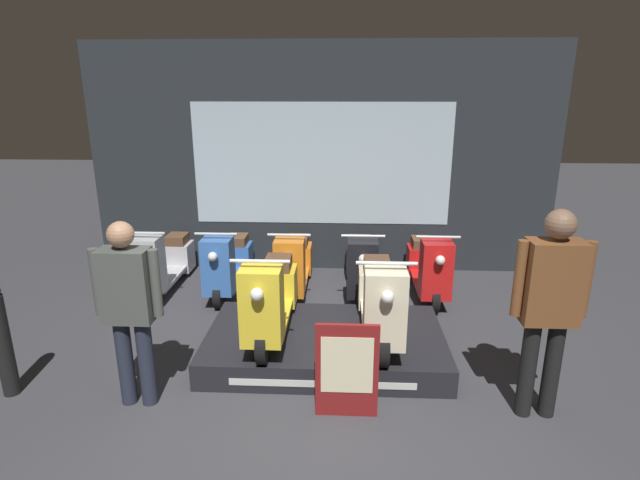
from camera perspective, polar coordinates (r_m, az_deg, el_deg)
ground_plane at (r=4.26m, az=-2.18°, el=-20.17°), size 30.00×30.00×0.00m
shop_wall_back at (r=7.11m, az=0.19°, el=9.07°), size 6.57×0.09×3.20m
display_platform at (r=5.08m, az=0.59°, el=-11.79°), size 2.33×1.38×0.26m
scooter_display_left at (r=4.87m, az=-5.63°, el=-6.61°), size 0.50×1.58×0.95m
scooter_display_right at (r=4.83m, az=6.87°, el=-6.83°), size 0.50×1.58×0.95m
scooter_backrow_0 at (r=6.87m, az=-17.44°, el=-2.50°), size 0.50×1.58×0.95m
scooter_backrow_1 at (r=6.63m, az=-10.42°, el=-2.70°), size 0.50×1.58×0.95m
scooter_backrow_2 at (r=6.49m, az=-2.97°, el=-2.86°), size 0.50×1.58×0.95m
scooter_backrow_3 at (r=6.46m, az=4.67°, el=-2.98°), size 0.50×1.58×0.95m
scooter_backrow_4 at (r=6.55m, az=12.24°, el=-3.05°), size 0.50×1.58×0.95m
person_left_browsing at (r=4.32m, az=-21.03°, el=-6.67°), size 0.56×0.22×1.60m
person_right_browsing at (r=4.23m, az=24.78°, el=-6.16°), size 0.58×0.23×1.73m
price_sign_board at (r=4.12m, az=3.09°, el=-14.66°), size 0.51×0.04×0.82m
street_bollard at (r=5.11m, az=-32.56°, el=-9.68°), size 0.14×0.14×1.03m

